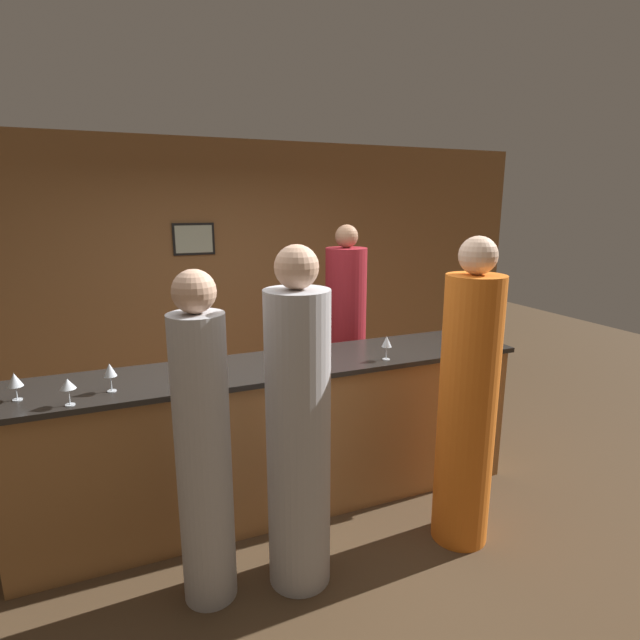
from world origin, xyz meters
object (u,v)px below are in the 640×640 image
(guest_1, at_px, (298,434))
(guest_2, at_px, (203,451))
(wine_bottle_0, at_px, (324,333))
(guest_0, at_px, (467,406))
(bartender, at_px, (345,345))

(guest_1, height_order, guest_2, guest_1)
(guest_1, distance_m, wine_bottle_0, 1.15)
(guest_0, bearing_deg, bartender, 94.58)
(guest_0, bearing_deg, guest_2, 175.64)
(guest_1, bearing_deg, guest_0, -2.71)
(guest_2, bearing_deg, bartender, 43.09)
(guest_0, xyz_separation_m, guest_2, (-1.59, 0.12, -0.04))
(bartender, relative_size, wine_bottle_0, 6.73)
(guest_0, relative_size, guest_1, 1.01)
(guest_0, relative_size, wine_bottle_0, 6.70)
(bartender, xyz_separation_m, guest_1, (-0.97, -1.44, -0.01))
(bartender, distance_m, guest_2, 2.01)
(bartender, distance_m, guest_0, 1.50)
(guest_1, relative_size, guest_2, 1.06)
(bartender, height_order, guest_0, bartender)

